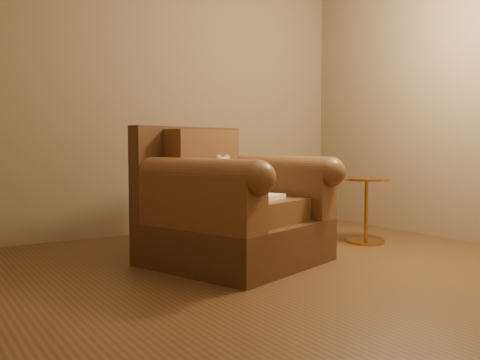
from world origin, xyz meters
TOP-DOWN VIEW (x-y plane):
  - floor at (0.00, 0.00)m, footprint 4.00×4.00m
  - armchair at (-0.09, 0.56)m, footprint 1.34×1.30m
  - teddy_bear at (-0.06, 0.66)m, footprint 0.22×0.26m
  - guidebook at (-0.01, 0.34)m, footprint 0.45×0.38m
  - side_table at (1.24, 0.55)m, footprint 0.39×0.39m

SIDE VIEW (x-z plane):
  - floor at x=0.00m, z-range 0.00..0.00m
  - side_table at x=1.24m, z-range 0.02..0.57m
  - armchair at x=-0.09m, z-range -0.11..0.85m
  - guidebook at x=-0.01m, z-range 0.46..0.49m
  - teddy_bear at x=-0.06m, z-range 0.42..0.73m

